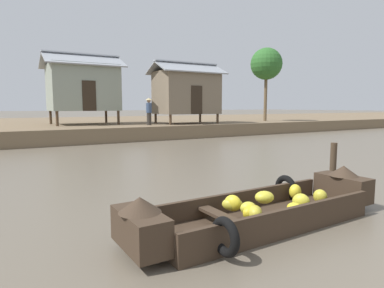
{
  "coord_description": "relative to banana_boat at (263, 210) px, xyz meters",
  "views": [
    {
      "loc": [
        -4.21,
        0.47,
        1.95
      ],
      "look_at": [
        -0.24,
        7.25,
        1.06
      ],
      "focal_mm": 30.91,
      "sensor_mm": 36.0,
      "label": 1
    }
  ],
  "objects": [
    {
      "name": "vendor_person",
      "position": [
        4.32,
        14.93,
        1.47
      ],
      "size": [
        0.44,
        0.44,
        1.66
      ],
      "color": "#332D28",
      "rests_on": "riverbank_strip"
    },
    {
      "name": "ground_plane",
      "position": [
        0.55,
        5.57,
        -0.27
      ],
      "size": [
        300.0,
        300.0,
        0.0
      ],
      "primitive_type": "plane",
      "color": "#665B4C"
    },
    {
      "name": "stilt_house_mid_left",
      "position": [
        1.09,
        17.92,
        2.92
      ],
      "size": [
        4.74,
        3.67,
        4.47
      ],
      "color": "#4C3826",
      "rests_on": "riverbank_strip"
    },
    {
      "name": "banana_boat",
      "position": [
        0.0,
        0.0,
        0.0
      ],
      "size": [
        4.87,
        1.95,
        0.8
      ],
      "color": "#3D2D21",
      "rests_on": "ground"
    },
    {
      "name": "mooring_post",
      "position": [
        2.79,
        0.77,
        0.3
      ],
      "size": [
        0.14,
        0.14,
        1.14
      ],
      "primitive_type": "cylinder",
      "color": "#423323",
      "rests_on": "ground"
    },
    {
      "name": "stilt_house_mid_right",
      "position": [
        7.3,
        15.51,
        2.65
      ],
      "size": [
        4.64,
        3.12,
        4.08
      ],
      "color": "#4C3826",
      "rests_on": "riverbank_strip"
    },
    {
      "name": "palm_tree_near",
      "position": [
        14.46,
        15.63,
        4.92
      ],
      "size": [
        2.44,
        2.44,
        5.64
      ],
      "color": "brown",
      "rests_on": "riverbank_strip"
    },
    {
      "name": "riverbank_strip",
      "position": [
        0.55,
        23.16,
        0.14
      ],
      "size": [
        160.0,
        20.0,
        0.81
      ],
      "primitive_type": "cube",
      "color": "#756047",
      "rests_on": "ground"
    }
  ]
}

